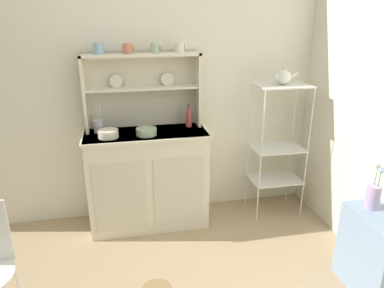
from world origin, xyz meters
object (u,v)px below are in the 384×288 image
at_px(hutch_shelf_unit, 142,84).
at_px(cup_sky_0, 99,48).
at_px(jam_bottle, 189,118).
at_px(bakers_rack, 278,138).
at_px(side_shelf_blue, 375,254).
at_px(utensil_jar, 98,126).
at_px(hutch_cabinet, 148,178).
at_px(porcelain_teapot, 283,77).
at_px(flower_vase, 373,195).
at_px(bowl_mixing_large, 108,134).

relative_size(hutch_shelf_unit, cup_sky_0, 10.28).
bearing_deg(jam_bottle, bakers_rack, -7.72).
bearing_deg(jam_bottle, cup_sky_0, 177.14).
bearing_deg(side_shelf_blue, bakers_rack, 101.06).
height_order(bakers_rack, utensil_jar, bakers_rack).
bearing_deg(hutch_shelf_unit, side_shelf_blue, -43.03).
bearing_deg(hutch_cabinet, side_shelf_blue, -39.34).
bearing_deg(utensil_jar, hutch_cabinet, -11.40).
distance_m(bakers_rack, porcelain_teapot, 0.56).
height_order(hutch_cabinet, cup_sky_0, cup_sky_0).
xyz_separation_m(hutch_cabinet, side_shelf_blue, (1.43, -1.17, -0.16)).
bearing_deg(porcelain_teapot, hutch_shelf_unit, 171.17).
xyz_separation_m(bakers_rack, porcelain_teapot, (-0.00, 0.00, 0.56)).
bearing_deg(jam_bottle, flower_vase, -47.56).
bearing_deg(hutch_shelf_unit, bowl_mixing_large, -142.52).
xyz_separation_m(bowl_mixing_large, porcelain_teapot, (1.51, 0.05, 0.40)).
bearing_deg(bakers_rack, cup_sky_0, 174.55).
distance_m(cup_sky_0, bowl_mixing_large, 0.68).
distance_m(bowl_mixing_large, porcelain_teapot, 1.57).
height_order(porcelain_teapot, flower_vase, porcelain_teapot).
height_order(side_shelf_blue, cup_sky_0, cup_sky_0).
bearing_deg(cup_sky_0, porcelain_teapot, -5.45).
distance_m(bakers_rack, side_shelf_blue, 1.26).
height_order(side_shelf_blue, porcelain_teapot, porcelain_teapot).
height_order(bakers_rack, porcelain_teapot, porcelain_teapot).
height_order(jam_bottle, utensil_jar, utensil_jar).
distance_m(utensil_jar, flower_vase, 2.16).
bearing_deg(bowl_mixing_large, cup_sky_0, 96.71).
bearing_deg(porcelain_teapot, flower_vase, -77.58).
bearing_deg(cup_sky_0, utensil_jar, -143.31).
relative_size(bowl_mixing_large, utensil_jar, 0.67).
height_order(bakers_rack, flower_vase, bakers_rack).
height_order(hutch_shelf_unit, porcelain_teapot, hutch_shelf_unit).
relative_size(hutch_cabinet, hutch_shelf_unit, 1.07).
xyz_separation_m(cup_sky_0, bowl_mixing_large, (0.02, -0.20, -0.65)).
distance_m(hutch_cabinet, utensil_jar, 0.63).
relative_size(bakers_rack, jam_bottle, 6.25).
height_order(bowl_mixing_large, utensil_jar, utensil_jar).
xyz_separation_m(utensil_jar, porcelain_teapot, (1.60, -0.10, 0.37)).
height_order(hutch_shelf_unit, cup_sky_0, cup_sky_0).
distance_m(side_shelf_blue, utensil_jar, 2.30).
bearing_deg(cup_sky_0, side_shelf_blue, -36.32).
height_order(bakers_rack, cup_sky_0, cup_sky_0).
bearing_deg(porcelain_teapot, bakers_rack, 0.00).
relative_size(bakers_rack, porcelain_teapot, 5.64).
relative_size(side_shelf_blue, cup_sky_0, 6.08).
distance_m(jam_bottle, utensil_jar, 0.78).
distance_m(side_shelf_blue, flower_vase, 0.41).
distance_m(hutch_cabinet, hutch_shelf_unit, 0.82).
bearing_deg(side_shelf_blue, hutch_shelf_unit, 136.97).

